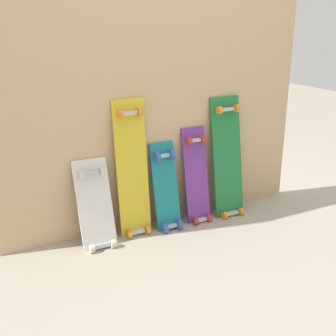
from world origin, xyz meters
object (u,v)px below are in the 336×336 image
(skateboard_purple, at_px, (197,180))
(skateboard_white, at_px, (96,209))
(skateboard_green, at_px, (228,162))
(skateboard_teal, at_px, (166,191))
(skateboard_yellow, at_px, (133,174))

(skateboard_purple, bearing_deg, skateboard_white, -178.15)
(skateboard_green, bearing_deg, skateboard_teal, -179.30)
(skateboard_purple, bearing_deg, skateboard_teal, -177.72)
(skateboard_white, relative_size, skateboard_teal, 0.95)
(skateboard_yellow, bearing_deg, skateboard_white, -170.99)
(skateboard_purple, xyz_separation_m, skateboard_green, (0.26, -0.00, 0.10))
(skateboard_yellow, distance_m, skateboard_green, 0.75)
(skateboard_white, height_order, skateboard_yellow, skateboard_yellow)
(skateboard_teal, xyz_separation_m, skateboard_green, (0.51, 0.01, 0.13))
(skateboard_teal, height_order, skateboard_green, skateboard_green)
(skateboard_teal, bearing_deg, skateboard_purple, 2.28)
(skateboard_white, height_order, skateboard_green, skateboard_green)
(skateboard_purple, bearing_deg, skateboard_green, -0.82)
(skateboard_white, xyz_separation_m, skateboard_teal, (0.51, 0.01, 0.03))
(skateboard_yellow, height_order, skateboard_green, skateboard_yellow)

